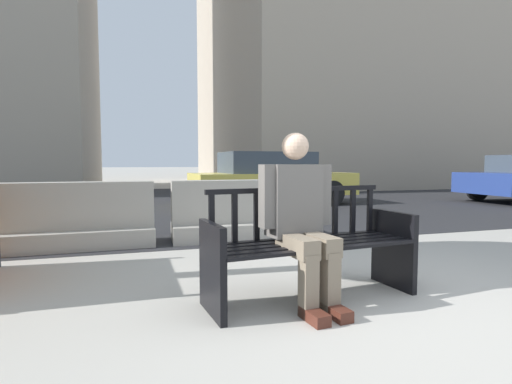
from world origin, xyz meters
The scene contains 7 objects.
ground_plane centered at (0.00, 0.00, 0.00)m, with size 200.00×200.00×0.00m, color #ADA89E.
street_asphalt centered at (0.00, 8.70, 0.00)m, with size 120.00×12.00×0.01m, color #28282B.
street_bench centered at (-0.44, 0.61, 0.40)m, with size 1.73×0.69×0.88m.
seated_person centered at (-0.57, 0.53, 0.69)m, with size 0.59×0.75×1.31m.
jersey_barrier_centre centered at (-0.29, 3.19, 0.34)m, with size 2.03×0.77×0.84m.
jersey_barrier_left centered at (-2.52, 3.22, 0.34)m, with size 2.02×0.73×0.84m.
car_taxi_near centered at (1.65, 7.55, 0.69)m, with size 4.20×2.01×1.36m.
Camera 1 is at (-1.78, -2.25, 1.08)m, focal length 28.00 mm.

